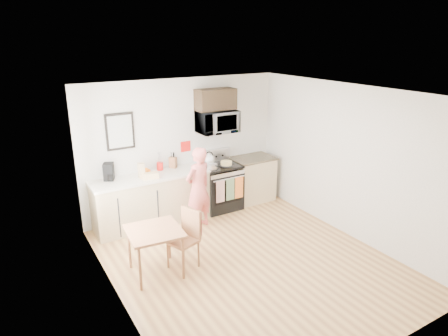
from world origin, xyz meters
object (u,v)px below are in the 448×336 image
dining_table (154,235)px  chair (189,229)px  cake (226,163)px  person (198,188)px  range (220,188)px  microwave (217,122)px

dining_table → chair: size_ratio=0.83×
cake → chair: bearing=-136.5°
dining_table → person: bearing=39.6°
chair → cake: cake is taller
chair → range: bearing=28.4°
chair → person: bearing=37.2°
range → microwave: microwave is taller
chair → cake: size_ratio=3.39×
dining_table → chair: 0.53m
dining_table → range: bearing=38.0°
range → microwave: (-0.00, 0.10, 1.32)m
range → person: size_ratio=0.77×
microwave → cake: microwave is taller
cake → range: bearing=120.6°
person → dining_table: person is taller
range → chair: size_ratio=1.28×
dining_table → microwave: bearing=39.8°
microwave → dining_table: bearing=-140.2°
microwave → chair: size_ratio=0.84×
microwave → dining_table: (-1.99, -1.65, -1.14)m
cake → dining_table: bearing=-145.3°
person → dining_table: (-1.24, -1.02, -0.13)m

